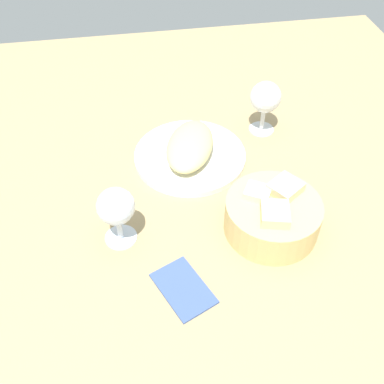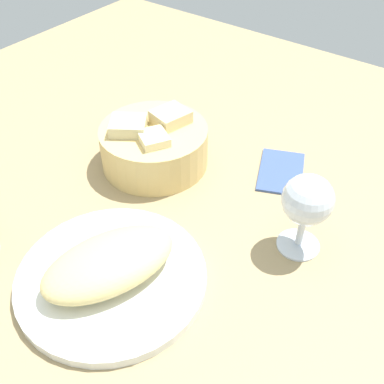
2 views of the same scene
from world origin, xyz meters
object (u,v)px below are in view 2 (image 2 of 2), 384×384
(plate, at_px, (112,278))
(wine_glass_near, at_px, (307,203))
(bread_basket, at_px, (154,144))
(folded_napkin, at_px, (281,171))

(plate, xyz_separation_m, wine_glass_near, (0.20, -0.16, 0.07))
(bread_basket, relative_size, wine_glass_near, 1.46)
(wine_glass_near, bearing_deg, folded_napkin, 36.92)
(bread_basket, relative_size, folded_napkin, 1.59)
(wine_glass_near, height_order, folded_napkin, wine_glass_near)
(plate, distance_m, folded_napkin, 0.33)
(plate, xyz_separation_m, folded_napkin, (0.33, -0.07, -0.00))
(bread_basket, xyz_separation_m, wine_glass_near, (-0.02, -0.28, 0.04))
(wine_glass_near, bearing_deg, bread_basket, 85.06)
(plate, relative_size, bread_basket, 1.39)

